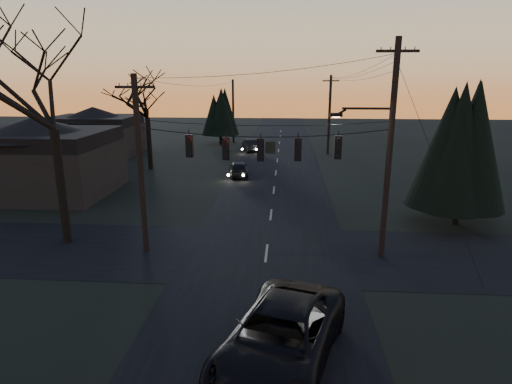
# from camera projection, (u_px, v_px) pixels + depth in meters

# --- Properties ---
(main_road) EXTENTS (8.00, 120.00, 0.02)m
(main_road) POSITION_uv_depth(u_px,v_px,m) (273.00, 197.00, 30.52)
(main_road) COLOR black
(main_road) RESTS_ON ground
(cross_road) EXTENTS (60.00, 7.00, 0.02)m
(cross_road) POSITION_uv_depth(u_px,v_px,m) (266.00, 253.00, 20.89)
(cross_road) COLOR black
(cross_road) RESTS_ON ground
(utility_pole_right) EXTENTS (5.00, 0.30, 10.00)m
(utility_pole_right) POSITION_uv_depth(u_px,v_px,m) (381.00, 257.00, 20.52)
(utility_pole_right) COLOR black
(utility_pole_right) RESTS_ON ground
(utility_pole_left) EXTENTS (1.80, 0.30, 8.50)m
(utility_pole_left) POSITION_uv_depth(u_px,v_px,m) (146.00, 250.00, 21.30)
(utility_pole_left) COLOR black
(utility_pole_left) RESTS_ON ground
(utility_pole_far_r) EXTENTS (1.80, 0.30, 8.50)m
(utility_pole_far_r) POSITION_uv_depth(u_px,v_px,m) (328.00, 154.00, 47.47)
(utility_pole_far_r) COLOR black
(utility_pole_far_r) RESTS_ON ground
(utility_pole_far_l) EXTENTS (0.30, 0.30, 8.00)m
(utility_pole_far_l) POSITION_uv_depth(u_px,v_px,m) (234.00, 142.00, 55.96)
(utility_pole_far_l) COLOR black
(utility_pole_far_l) RESTS_ON ground
(span_signal_assembly) EXTENTS (11.50, 0.44, 1.64)m
(span_signal_assembly) POSITION_uv_depth(u_px,v_px,m) (262.00, 148.00, 19.55)
(span_signal_assembly) COLOR black
(span_signal_assembly) RESTS_ON ground
(bare_tree_left) EXTENTS (9.61, 9.61, 11.79)m
(bare_tree_left) POSITION_uv_depth(u_px,v_px,m) (48.00, 79.00, 20.14)
(bare_tree_left) COLOR black
(bare_tree_left) RESTS_ON ground
(evergreen_right) EXTENTS (4.43, 4.43, 7.16)m
(evergreen_right) POSITION_uv_depth(u_px,v_px,m) (464.00, 154.00, 23.95)
(evergreen_right) COLOR black
(evergreen_right) RESTS_ON ground
(bare_tree_dist) EXTENTS (6.12, 6.12, 9.45)m
(bare_tree_dist) POSITION_uv_depth(u_px,v_px,m) (146.00, 97.00, 38.20)
(bare_tree_dist) COLOR black
(bare_tree_dist) RESTS_ON ground
(evergreen_dist) EXTENTS (3.82, 3.82, 6.21)m
(evergreen_dist) POSITION_uv_depth(u_px,v_px,m) (220.00, 115.00, 53.42)
(evergreen_dist) COLOR black
(evergreen_dist) RESTS_ON ground
(house_left_near) EXTENTS (10.00, 8.00, 5.60)m
(house_left_near) POSITION_uv_depth(u_px,v_px,m) (39.00, 156.00, 30.94)
(house_left_near) COLOR black
(house_left_near) RESTS_ON ground
(house_left_far) EXTENTS (9.00, 7.00, 5.20)m
(house_left_far) POSITION_uv_depth(u_px,v_px,m) (95.00, 131.00, 46.60)
(house_left_far) COLOR black
(house_left_far) RESTS_ON ground
(suv_near) EXTENTS (4.66, 6.96, 1.77)m
(suv_near) POSITION_uv_depth(u_px,v_px,m) (281.00, 338.00, 12.64)
(suv_near) COLOR black
(suv_near) RESTS_ON ground
(sedan_oncoming_a) EXTENTS (2.11, 4.07, 1.32)m
(sedan_oncoming_a) POSITION_uv_depth(u_px,v_px,m) (238.00, 169.00, 36.88)
(sedan_oncoming_a) COLOR black
(sedan_oncoming_a) RESTS_ON ground
(sedan_oncoming_b) EXTENTS (2.49, 4.41, 1.38)m
(sedan_oncoming_b) POSITION_uv_depth(u_px,v_px,m) (251.00, 145.00, 49.40)
(sedan_oncoming_b) COLOR black
(sedan_oncoming_b) RESTS_ON ground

